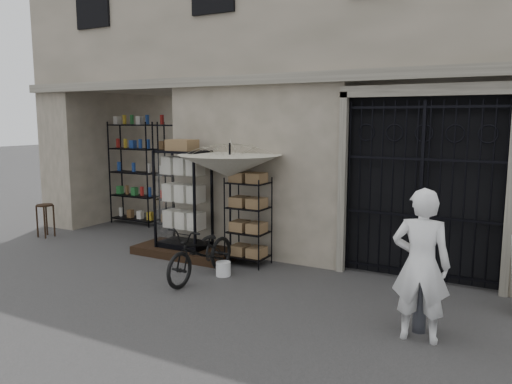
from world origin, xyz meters
The scene contains 14 objects.
ground centered at (0.00, 0.00, 0.00)m, with size 80.00×80.00×0.00m, color black.
main_building centered at (0.00, 4.00, 4.50)m, with size 14.00×4.00×9.00m, color tan.
shop_recess centered at (-4.50, 2.80, 1.50)m, with size 3.00×1.70×3.00m, color black.
shop_shelving centered at (-4.55, 3.30, 1.25)m, with size 2.70×0.50×2.50m, color black.
iron_gate centered at (1.75, 2.28, 1.50)m, with size 2.50×0.21×3.00m.
step_platform centered at (-2.40, 1.55, 0.07)m, with size 2.00×0.90×0.15m, color black.
display_cabinet centered at (-2.46, 1.58, 0.98)m, with size 0.97×0.66×1.99m.
wire_rack centered at (-1.08, 1.62, 0.76)m, with size 0.79×0.66×1.56m.
market_umbrella centered at (-1.38, 1.51, 1.86)m, with size 1.85×1.88×2.59m.
white_bucket centered at (-1.11, 0.84, 0.12)m, with size 0.24×0.24×0.23m, color white.
bicycle centered at (-1.32, 0.54, 0.00)m, with size 0.59×0.89×1.70m, color black.
wooden_stool centered at (-6.00, 1.28, 0.38)m, with size 0.37×0.37×0.72m.
steel_bollard centered at (2.16, 0.14, 0.43)m, with size 0.16×0.16×0.86m, color #4D5059.
shopkeeper centered at (2.19, -0.09, 0.00)m, with size 0.66×1.80×0.43m, color white.
Camera 1 is at (3.20, -5.87, 2.57)m, focal length 35.00 mm.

